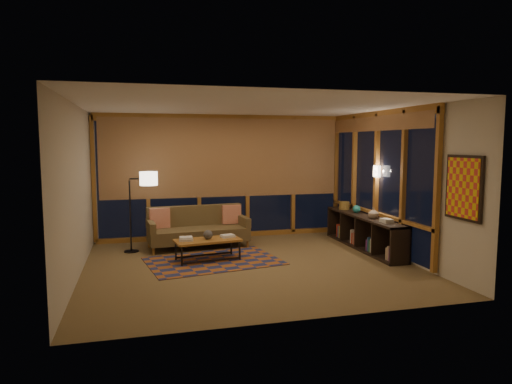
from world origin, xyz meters
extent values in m
cube|color=olive|center=(0.00, 0.00, 0.00)|extent=(5.50, 5.00, 0.01)
cube|color=white|center=(0.00, 0.00, 2.70)|extent=(5.50, 5.00, 0.01)
cube|color=beige|center=(0.00, 2.50, 1.35)|extent=(5.50, 0.01, 2.70)
cube|color=beige|center=(0.00, -2.50, 1.35)|extent=(5.50, 0.01, 2.70)
cube|color=beige|center=(-2.75, 0.00, 1.35)|extent=(0.01, 5.00, 2.70)
cube|color=beige|center=(2.75, 0.00, 1.35)|extent=(0.01, 5.00, 2.70)
cube|color=#9B5320|center=(-0.56, 0.44, 0.01)|extent=(2.49, 1.87, 0.01)
sphere|color=black|center=(-0.64, 0.54, 0.47)|extent=(0.18, 0.18, 0.17)
cylinder|color=olive|center=(2.47, 1.53, 0.75)|extent=(0.27, 0.27, 0.17)
sphere|color=teal|center=(2.49, 1.00, 0.74)|extent=(0.17, 0.17, 0.16)
imported|color=gray|center=(2.49, 0.30, 0.77)|extent=(0.24, 0.24, 0.21)
camera|label=1|loc=(-1.82, -7.41, 2.10)|focal=32.00mm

